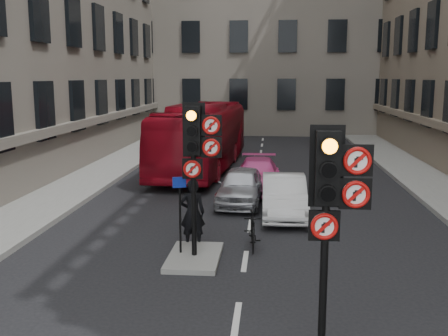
% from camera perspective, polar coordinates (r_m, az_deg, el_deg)
% --- Properties ---
extents(pavement_left, '(3.00, 50.00, 0.16)m').
position_cam_1_polar(pavement_left, '(20.69, -17.00, -2.18)').
color(pavement_left, gray).
rests_on(pavement_left, ground).
extents(centre_island, '(1.20, 2.00, 0.12)m').
position_cam_1_polar(centre_island, '(12.58, -3.24, -9.66)').
color(centre_island, gray).
rests_on(centre_island, ground).
extents(building_far, '(30.00, 14.00, 20.00)m').
position_cam_1_polar(building_far, '(45.08, 4.62, 17.24)').
color(building_far, gray).
rests_on(building_far, ground).
extents(signal_near, '(0.91, 0.40, 3.58)m').
position_cam_1_polar(signal_near, '(7.95, 11.72, -2.60)').
color(signal_near, black).
rests_on(signal_near, ground).
extents(signal_far, '(0.91, 0.40, 3.58)m').
position_cam_1_polar(signal_far, '(11.93, -2.96, 2.35)').
color(signal_far, black).
rests_on(signal_far, centre_island).
extents(car_silver, '(1.70, 3.70, 1.23)m').
position_cam_1_polar(car_silver, '(17.74, 1.86, -1.96)').
color(car_silver, '#AFB0B7').
rests_on(car_silver, ground).
extents(car_white, '(1.39, 3.82, 1.25)m').
position_cam_1_polar(car_white, '(16.33, 6.53, -3.03)').
color(car_white, silver).
rests_on(car_white, ground).
extents(car_pink, '(1.64, 4.02, 1.17)m').
position_cam_1_polar(car_pink, '(19.96, 3.68, -0.72)').
color(car_pink, '#D73F8D').
rests_on(car_pink, ground).
extents(bus_red, '(3.26, 11.01, 3.03)m').
position_cam_1_polar(bus_red, '(24.12, -2.37, 3.38)').
color(bus_red, maroon).
rests_on(bus_red, ground).
extents(motorcycle, '(0.54, 1.55, 0.92)m').
position_cam_1_polar(motorcycle, '(13.29, 3.12, -6.77)').
color(motorcycle, black).
rests_on(motorcycle, ground).
extents(motorcyclist, '(0.70, 0.54, 1.73)m').
position_cam_1_polar(motorcyclist, '(13.31, -3.45, -4.91)').
color(motorcyclist, black).
rests_on(motorcyclist, ground).
extents(info_sign, '(0.31, 0.14, 1.85)m').
position_cam_1_polar(info_sign, '(12.38, -4.83, -3.93)').
color(info_sign, black).
rests_on(info_sign, centre_island).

